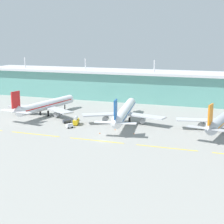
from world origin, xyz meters
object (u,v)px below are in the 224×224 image
(airliner_near, at_px, (45,105))
(fuel_truck, at_px, (76,121))
(safety_cone_right_wingtip, at_px, (134,133))
(airliner_far, at_px, (223,119))
(pushback_tug, at_px, (67,121))
(baggage_cart, at_px, (70,126))
(airliner_middle, at_px, (124,112))
(safety_cone_nose_front, at_px, (115,129))
(safety_cone_left_wingtip, at_px, (100,133))

(airliner_near, distance_m, fuel_truck, 33.12)
(fuel_truck, distance_m, safety_cone_right_wingtip, 37.59)
(airliner_far, distance_m, pushback_tug, 86.91)
(fuel_truck, bearing_deg, baggage_cart, -90.48)
(airliner_middle, height_order, airliner_far, same)
(airliner_middle, xyz_separation_m, airliner_far, (54.67, -0.22, -0.01))
(pushback_tug, xyz_separation_m, baggage_cart, (6.69, -9.86, 0.16))
(airliner_middle, height_order, safety_cone_nose_front, airliner_middle)
(pushback_tug, relative_size, baggage_cart, 1.21)
(fuel_truck, xyz_separation_m, safety_cone_left_wingtip, (19.76, -13.15, -1.91))
(baggage_cart, bearing_deg, safety_cone_nose_front, 10.52)
(airliner_middle, bearing_deg, safety_cone_nose_front, -89.06)
(airliner_near, bearing_deg, baggage_cart, -40.00)
(baggage_cart, relative_size, safety_cone_left_wingtip, 5.70)
(safety_cone_nose_front, xyz_separation_m, safety_cone_right_wingtip, (11.85, -4.58, 0.00))
(airliner_near, relative_size, baggage_cart, 15.34)
(airliner_far, relative_size, baggage_cart, 15.73)
(airliner_middle, height_order, safety_cone_left_wingtip, airliner_middle)
(safety_cone_right_wingtip, bearing_deg, airliner_near, 159.84)
(pushback_tug, distance_m, baggage_cart, 11.91)
(fuel_truck, bearing_deg, pushback_tug, 165.79)
(airliner_near, xyz_separation_m, baggage_cart, (28.67, -24.06, -5.18))
(pushback_tug, bearing_deg, fuel_truck, -14.21)
(airliner_far, relative_size, safety_cone_right_wingtip, 89.67)
(baggage_cart, relative_size, safety_cone_nose_front, 5.70)
(airliner_near, height_order, safety_cone_right_wingtip, airliner_near)
(airliner_near, distance_m, safety_cone_nose_front, 57.30)
(baggage_cart, bearing_deg, airliner_middle, 41.45)
(airliner_far, relative_size, safety_cone_nose_front, 89.67)
(airliner_far, xyz_separation_m, safety_cone_left_wingtip, (-59.45, -26.51, -6.10))
(airliner_far, height_order, safety_cone_right_wingtip, airliner_far)
(airliner_far, bearing_deg, safety_cone_right_wingtip, -153.23)
(baggage_cart, distance_m, safety_cone_nose_front, 25.32)
(airliner_near, bearing_deg, safety_cone_right_wingtip, -20.16)
(pushback_tug, distance_m, safety_cone_left_wingtip, 30.40)
(pushback_tug, bearing_deg, safety_cone_left_wingtip, -29.27)
(safety_cone_left_wingtip, bearing_deg, airliner_far, 24.04)
(airliner_near, bearing_deg, fuel_truck, -28.97)
(pushback_tug, bearing_deg, safety_cone_right_wingtip, -12.74)
(fuel_truck, xyz_separation_m, safety_cone_right_wingtip, (36.66, -8.10, -1.91))
(fuel_truck, height_order, safety_cone_right_wingtip, fuel_truck)
(airliner_near, xyz_separation_m, safety_cone_left_wingtip, (48.50, -29.06, -6.10))
(airliner_far, bearing_deg, pushback_tug, -172.28)
(airliner_middle, xyz_separation_m, fuel_truck, (-24.53, -13.58, -4.19))
(airliner_middle, distance_m, baggage_cart, 33.23)
(pushback_tug, distance_m, fuel_truck, 7.06)
(airliner_middle, xyz_separation_m, pushback_tug, (-31.29, -11.87, -5.36))
(baggage_cart, xyz_separation_m, safety_cone_right_wingtip, (36.73, 0.04, -0.91))
(airliner_far, bearing_deg, safety_cone_nose_front, -162.75)
(airliner_middle, distance_m, airliner_far, 54.68)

